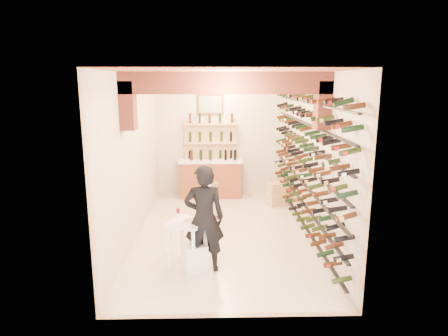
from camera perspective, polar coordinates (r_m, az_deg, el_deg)
name	(u,v)px	position (r m, az deg, el deg)	size (l,w,h in m)	color
ground	(224,233)	(8.23, 0.05, -9.33)	(6.00, 6.00, 0.00)	beige
room_shell	(225,125)	(7.43, 0.10, 6.26)	(3.52, 6.02, 3.21)	beige
wine_rack	(301,159)	(7.98, 11.11, 1.34)	(0.32, 5.70, 2.56)	black
back_counter	(211,177)	(10.60, -1.93, -1.37)	(1.70, 0.62, 1.29)	brown
back_shelving	(211,153)	(10.70, -1.94, 2.24)	(1.40, 0.31, 2.73)	tan
tasting_table	(187,229)	(6.63, -5.37, -8.82)	(0.72, 0.72, 0.96)	white
white_stool	(195,257)	(6.66, -4.28, -12.69)	(0.35, 0.35, 0.44)	white
person	(204,218)	(6.41, -2.88, -7.28)	(0.65, 0.43, 1.77)	black
chrome_barstool	(209,198)	(8.86, -2.12, -4.37)	(0.44, 0.44, 0.85)	silver
crate_lower	(277,199)	(10.07, 7.63, -4.44)	(0.52, 0.36, 0.31)	tan
crate_upper	(277,188)	(9.99, 7.68, -2.87)	(0.45, 0.31, 0.26)	tan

